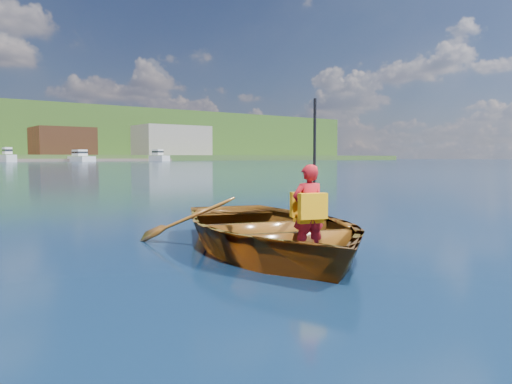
# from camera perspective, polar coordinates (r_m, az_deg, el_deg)

# --- Properties ---
(ground) EXTENTS (600.00, 600.00, 0.00)m
(ground) POSITION_cam_1_polar(r_m,az_deg,el_deg) (5.94, -6.47, -8.31)
(ground) COLOR #162349
(ground) RESTS_ON ground
(rowboat) EXTENTS (4.29, 5.11, 0.91)m
(rowboat) POSITION_cam_1_polar(r_m,az_deg,el_deg) (6.71, 1.49, -4.24)
(rowboat) COLOR brown
(rowboat) RESTS_ON ground
(child_paddler) EXTENTS (0.45, 0.42, 1.87)m
(child_paddler) POSITION_cam_1_polar(r_m,az_deg,el_deg) (5.90, 6.02, -1.97)
(child_paddler) COLOR #B3151E
(child_paddler) RESTS_ON ground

